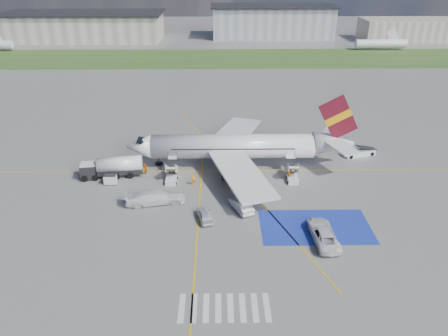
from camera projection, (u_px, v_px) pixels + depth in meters
The scene contains 23 objects.
ground at pixel (236, 211), 59.06m from camera, with size 400.00×400.00×0.00m, color #60605E.
grass_strip at pixel (225, 58), 144.20m from camera, with size 400.00×30.00×0.01m, color #2D4C1E.
taxiway_line_main at pixel (233, 171), 69.81m from camera, with size 120.00×0.20×0.01m, color gold.
taxiway_line_cross at pixel (196, 257), 50.03m from camera, with size 0.20×60.00×0.01m, color gold.
taxiway_line_diag at pixel (233, 171), 69.81m from camera, with size 0.20×60.00×0.01m, color gold.
staging_box at pixel (315, 227), 55.60m from camera, with size 14.00×8.00×0.01m, color #1A2E9C.
crosswalk at pixel (224, 308), 42.90m from camera, with size 9.00×4.00×0.01m.
terminal_west at pixel (85, 27), 172.67m from camera, with size 60.00×22.00×10.00m, color gray.
terminal_centre at pixel (272, 22), 177.65m from camera, with size 48.00×18.00×12.00m, color gray.
terminal_east at pixel (412, 29), 172.95m from camera, with size 40.00×16.00×8.00m, color gray.
airliner at pixel (242, 146), 70.12m from camera, with size 36.81×32.95×11.92m.
airstairs_fwd at pixel (171, 177), 66.46m from camera, with size 1.90×5.20×3.60m.
airstairs_aft at pixel (292, 176), 66.70m from camera, with size 1.90×5.20×3.60m.
fuel_tanker at pixel (112, 169), 67.53m from camera, with size 9.57×3.78×3.18m.
gpu_cart at pixel (110, 180), 65.55m from camera, with size 1.82×1.19×1.51m.
belt_loader at pixel (359, 153), 75.00m from camera, with size 6.14×3.52×1.77m.
car_silver_a at pixel (205, 215), 56.76m from camera, with size 1.70×4.22×1.44m, color silver.
car_silver_b at pixel (241, 205), 58.82m from camera, with size 1.68×4.82×1.59m, color #B3B5BA.
van_white_a at pixel (323, 232), 52.63m from camera, with size 2.70×5.85×2.20m, color silver.
van_white_b at pixel (155, 195), 60.30m from camera, with size 2.53×6.23×2.44m, color silver.
crew_fwd at pixel (194, 179), 65.20m from camera, with size 0.68×0.45×1.87m, color orange.
crew_nose at pixel (145, 169), 68.39m from camera, with size 0.87×0.68×1.80m, color orange.
crew_aft at pixel (289, 176), 66.53m from camera, with size 0.97×0.40×1.65m, color orange.
Camera 1 is at (-2.29, -50.35, 31.35)m, focal length 35.00 mm.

